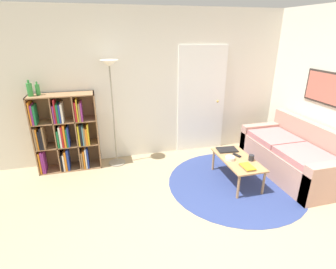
# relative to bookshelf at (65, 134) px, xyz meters

# --- Properties ---
(ground_plane) EXTENTS (14.00, 14.00, 0.00)m
(ground_plane) POSITION_rel_bookshelf_xyz_m (1.61, -2.46, -0.63)
(ground_plane) COLOR tan
(wall_back) EXTENTS (7.78, 0.11, 2.60)m
(wall_back) POSITION_rel_bookshelf_xyz_m (1.65, 0.21, 0.66)
(wall_back) COLOR silver
(wall_back) RESTS_ON ground_plane
(wall_right) EXTENTS (0.08, 5.65, 2.60)m
(wall_right) POSITION_rel_bookshelf_xyz_m (4.03, -1.13, 0.67)
(wall_right) COLOR silver
(wall_right) RESTS_ON ground_plane
(rug) EXTENTS (2.09, 2.09, 0.01)m
(rug) POSITION_rel_bookshelf_xyz_m (2.55, -1.20, -0.62)
(rug) COLOR navy
(rug) RESTS_ON ground_plane
(bookshelf) EXTENTS (1.00, 0.34, 1.30)m
(bookshelf) POSITION_rel_bookshelf_xyz_m (0.00, 0.00, 0.00)
(bookshelf) COLOR #936B47
(bookshelf) RESTS_ON ground_plane
(floor_lamp) EXTENTS (0.30, 0.30, 1.80)m
(floor_lamp) POSITION_rel_bookshelf_xyz_m (0.81, -0.04, 0.83)
(floor_lamp) COLOR gray
(floor_lamp) RESTS_ON ground_plane
(couch) EXTENTS (0.85, 1.77, 0.85)m
(couch) POSITION_rel_bookshelf_xyz_m (3.62, -1.13, -0.33)
(couch) COLOR tan
(couch) RESTS_ON ground_plane
(coffee_table) EXTENTS (0.48, 0.93, 0.39)m
(coffee_table) POSITION_rel_bookshelf_xyz_m (2.57, -1.14, -0.28)
(coffee_table) COLOR #AD7F51
(coffee_table) RESTS_ON ground_plane
(laptop) EXTENTS (0.34, 0.25, 0.02)m
(laptop) POSITION_rel_bookshelf_xyz_m (2.56, -0.82, -0.23)
(laptop) COLOR black
(laptop) RESTS_ON coffee_table
(bowl) EXTENTS (0.15, 0.15, 0.05)m
(bowl) POSITION_rel_bookshelf_xyz_m (2.45, -1.13, -0.21)
(bowl) COLOR silver
(bowl) RESTS_ON coffee_table
(book_stack_on_table) EXTENTS (0.15, 0.23, 0.04)m
(book_stack_on_table) POSITION_rel_bookshelf_xyz_m (2.56, -1.44, -0.22)
(book_stack_on_table) COLOR olive
(book_stack_on_table) RESTS_ON coffee_table
(cup) EXTENTS (0.08, 0.08, 0.09)m
(cup) POSITION_rel_bookshelf_xyz_m (2.74, -1.24, -0.19)
(cup) COLOR #28282D
(cup) RESTS_ON coffee_table
(remote) EXTENTS (0.09, 0.15, 0.02)m
(remote) POSITION_rel_bookshelf_xyz_m (2.61, -1.04, -0.23)
(remote) COLOR black
(remote) RESTS_ON coffee_table
(bottle_left) EXTENTS (0.08, 0.08, 0.25)m
(bottle_left) POSITION_rel_bookshelf_xyz_m (-0.39, -0.02, 0.77)
(bottle_left) COLOR #2D8438
(bottle_left) RESTS_ON bookshelf
(bottle_middle) EXTENTS (0.06, 0.06, 0.21)m
(bottle_middle) POSITION_rel_bookshelf_xyz_m (-0.29, 0.03, 0.75)
(bottle_middle) COLOR #2D8438
(bottle_middle) RESTS_ON bookshelf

